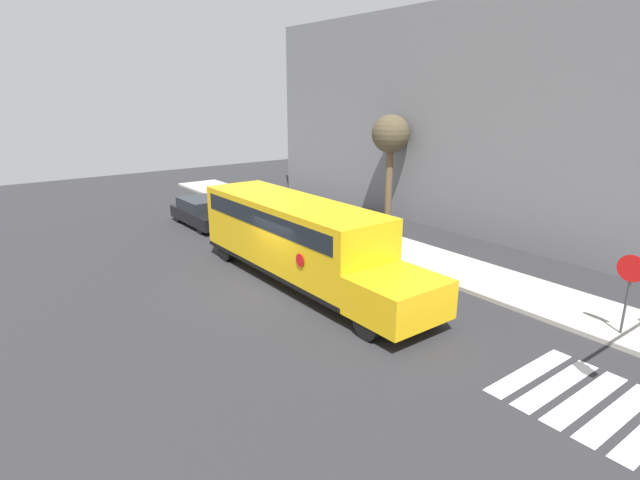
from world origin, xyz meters
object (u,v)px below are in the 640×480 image
(school_bus, at_px, (298,237))
(parked_car, at_px, (203,212))
(stop_sign, at_px, (629,283))
(tree_near_sidewalk, at_px, (391,137))

(school_bus, xyz_separation_m, parked_car, (-9.68, 0.57, -1.01))
(stop_sign, relative_size, tree_near_sidewalk, 0.44)
(parked_car, bearing_deg, stop_sign, 12.36)
(school_bus, distance_m, stop_sign, 10.44)
(school_bus, distance_m, tree_near_sidewalk, 10.44)
(parked_car, height_order, tree_near_sidewalk, tree_near_sidewalk)
(parked_car, relative_size, stop_sign, 1.78)
(parked_car, bearing_deg, school_bus, -3.40)
(tree_near_sidewalk, bearing_deg, school_bus, -63.57)
(stop_sign, xyz_separation_m, tree_near_sidewalk, (-13.78, 4.27, 2.81))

